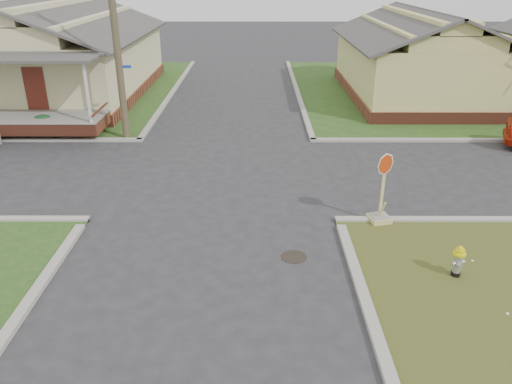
{
  "coord_description": "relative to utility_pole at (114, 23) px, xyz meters",
  "views": [
    {
      "loc": [
        1.28,
        -11.16,
        6.56
      ],
      "look_at": [
        1.25,
        1.0,
        1.1
      ],
      "focal_mm": 35.0,
      "sensor_mm": 36.0,
      "label": 1
    }
  ],
  "objects": [
    {
      "name": "fire_hydrant",
      "position": [
        10.09,
        -10.27,
        -4.18
      ],
      "size": [
        0.29,
        0.29,
        0.78
      ],
      "rotation": [
        0.0,
        0.0,
        0.34
      ],
      "color": "black",
      "rests_on": "ground"
    },
    {
      "name": "verge_far_left",
      "position": [
        -8.8,
        9.1,
        -4.64
      ],
      "size": [
        19.0,
        19.0,
        0.05
      ],
      "primitive_type": "cube",
      "color": "#254A1A",
      "rests_on": "ground"
    },
    {
      "name": "manhole",
      "position": [
        6.4,
        -9.4,
        -4.66
      ],
      "size": [
        0.64,
        0.64,
        0.01
      ],
      "primitive_type": "cylinder",
      "color": "black",
      "rests_on": "ground"
    },
    {
      "name": "corner_house",
      "position": [
        -5.8,
        7.78,
        -2.38
      ],
      "size": [
        10.1,
        15.5,
        5.3
      ],
      "color": "brown",
      "rests_on": "ground"
    },
    {
      "name": "utility_pole",
      "position": [
        0.0,
        0.0,
        0.0
      ],
      "size": [
        1.8,
        0.28,
        9.0
      ],
      "color": "#3F3624",
      "rests_on": "ground"
    },
    {
      "name": "stop_sign",
      "position": [
        8.93,
        -7.54,
        -4.17
      ],
      "size": [
        0.58,
        0.56,
        2.03
      ],
      "rotation": [
        0.0,
        0.0,
        0.22
      ],
      "color": "tan",
      "rests_on": "ground"
    },
    {
      "name": "hedge_right",
      "position": [
        -3.57,
        0.34,
        -4.13
      ],
      "size": [
        1.26,
        1.03,
        0.96
      ],
      "primitive_type": "ellipsoid",
      "color": "#153A1E",
      "rests_on": "verge_far_left"
    },
    {
      "name": "side_house_yellow",
      "position": [
        14.2,
        7.6,
        -2.47
      ],
      "size": [
        7.6,
        11.6,
        4.7
      ],
      "color": "brown",
      "rests_on": "ground"
    },
    {
      "name": "curbs",
      "position": [
        4.2,
        -3.9,
        -4.66
      ],
      "size": [
        80.0,
        40.0,
        0.12
      ],
      "primitive_type": null,
      "color": "#A19D91",
      "rests_on": "ground"
    },
    {
      "name": "ground",
      "position": [
        4.2,
        -8.9,
        -4.66
      ],
      "size": [
        120.0,
        120.0,
        0.0
      ],
      "primitive_type": "plane",
      "color": "#2B2A2D",
      "rests_on": "ground"
    }
  ]
}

